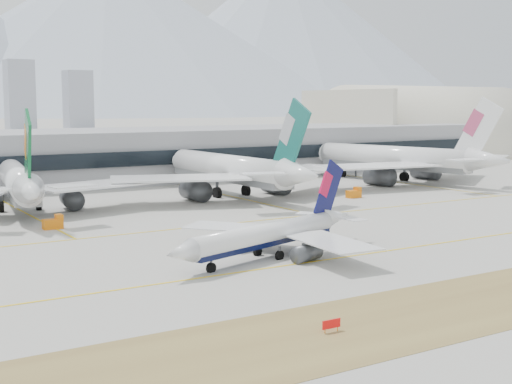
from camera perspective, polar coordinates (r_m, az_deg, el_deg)
ground at (r=113.53m, az=6.51°, el=-4.60°), size 3000.00×3000.00×0.00m
taxiing_airliner at (r=107.05m, az=1.24°, el=-3.43°), size 40.50×34.44×13.95m
widebody_eva at (r=158.83m, az=-18.39°, el=0.62°), size 61.93×61.21×22.33m
widebody_cathay at (r=174.34m, az=-1.77°, el=1.72°), size 68.40×66.79×24.38m
widebody_china_air at (r=210.73m, az=11.44°, el=2.56°), size 68.14×67.82×24.91m
terminal at (r=214.01m, az=-12.87°, el=2.83°), size 280.00×43.10×15.00m
hangar at (r=316.00m, az=13.42°, el=2.83°), size 91.00×60.00×60.00m
hold_sign_left at (r=73.41m, az=6.05°, el=-10.47°), size 2.20×0.15×1.35m
gse_b at (r=136.10m, az=-15.89°, el=-2.41°), size 3.55×2.00×2.60m
gse_c at (r=175.06m, az=7.86°, el=-0.11°), size 3.55×2.00×2.60m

